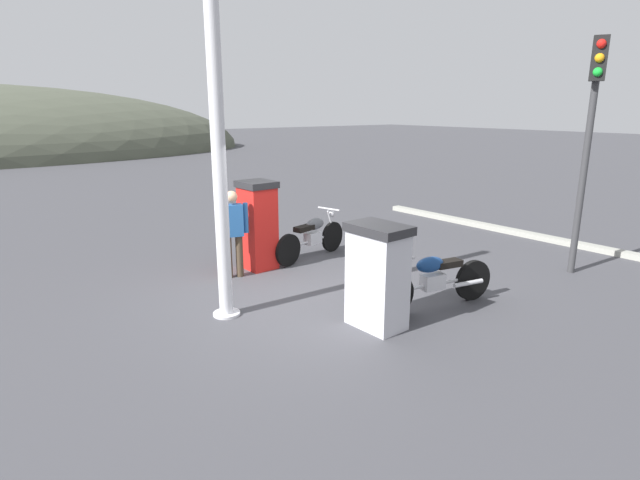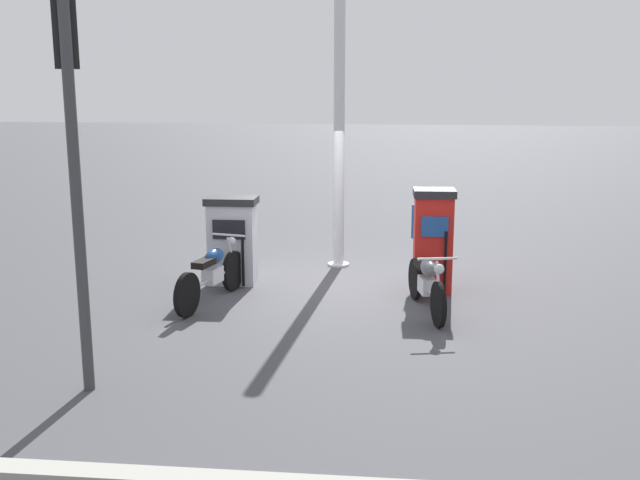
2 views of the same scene
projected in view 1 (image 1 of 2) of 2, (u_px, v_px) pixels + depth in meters
ground_plane at (299, 295)px, 8.34m from camera, size 120.00×120.00×0.00m
fuel_pump_near at (378, 276)px, 6.96m from camera, size 0.63×0.88×1.47m
fuel_pump_far at (258, 225)px, 9.53m from camera, size 0.64×0.70×1.68m
motorcycle_near_pump at (434, 279)px, 7.69m from camera, size 2.13×0.70×0.97m
motorcycle_far_pump at (312, 236)px, 10.26m from camera, size 1.97×0.71×0.96m
attendant_person at (233, 229)px, 8.99m from camera, size 0.57×0.29×1.58m
roadside_traffic_light at (591, 119)px, 8.70m from camera, size 0.39×0.31×4.14m
canopy_support_pole at (219, 159)px, 6.94m from camera, size 0.40×0.40×4.76m
road_edge_kerb at (526, 234)px, 12.05m from camera, size 0.65×8.42×0.12m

